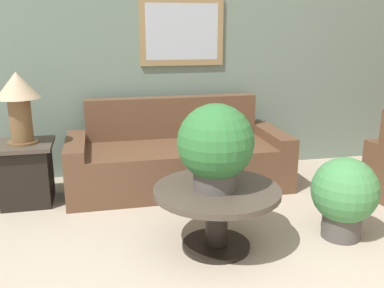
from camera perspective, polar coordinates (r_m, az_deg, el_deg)
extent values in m
cube|color=slate|center=(4.57, -2.29, 12.42)|extent=(7.40, 0.06, 2.60)
cube|color=#997A4C|center=(4.53, -1.36, 14.72)|extent=(0.87, 0.03, 0.68)
cube|color=#B2BCC6|center=(4.52, -1.33, 14.72)|extent=(0.75, 0.01, 0.56)
cube|color=brown|center=(4.20, -1.78, -2.96)|extent=(1.75, 0.85, 0.43)
cube|color=brown|center=(4.42, -2.67, 3.63)|extent=(1.75, 0.16, 0.42)
cube|color=brown|center=(4.12, -15.10, -3.12)|extent=(0.18, 0.85, 0.53)
cube|color=brown|center=(4.45, 10.51, -1.46)|extent=(0.18, 0.85, 0.53)
cylinder|color=black|center=(3.17, 3.22, -13.31)|extent=(0.49, 0.49, 0.03)
cylinder|color=black|center=(3.08, 3.28, -9.92)|extent=(0.16, 0.16, 0.39)
cylinder|color=#473D33|center=(2.99, 3.34, -6.23)|extent=(0.89, 0.89, 0.04)
cube|color=black|center=(4.09, -21.17, -3.88)|extent=(0.42, 0.42, 0.52)
cube|color=#473D33|center=(4.01, -21.56, -0.12)|extent=(0.49, 0.49, 0.03)
cylinder|color=brown|center=(4.00, -21.59, 0.25)|extent=(0.26, 0.26, 0.02)
cylinder|color=brown|center=(3.96, -21.87, 3.01)|extent=(0.19, 0.19, 0.37)
cone|color=tan|center=(3.91, -22.31, 7.29)|extent=(0.37, 0.37, 0.22)
cylinder|color=#4C4742|center=(2.95, 3.10, -4.70)|extent=(0.30, 0.30, 0.14)
sphere|color=#2D6B33|center=(2.87, 3.18, 0.25)|extent=(0.52, 0.52, 0.52)
cylinder|color=#4C4742|center=(3.46, 19.28, -10.16)|extent=(0.29, 0.29, 0.19)
sphere|color=#428447|center=(3.35, 19.70, -5.83)|extent=(0.49, 0.49, 0.49)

